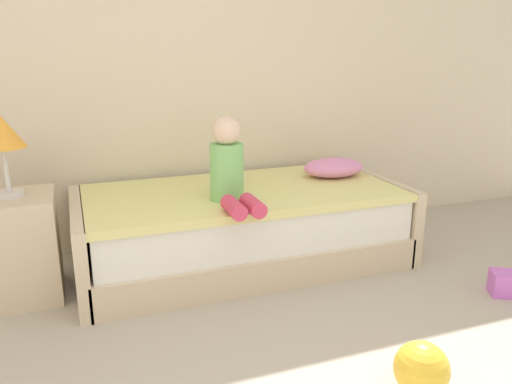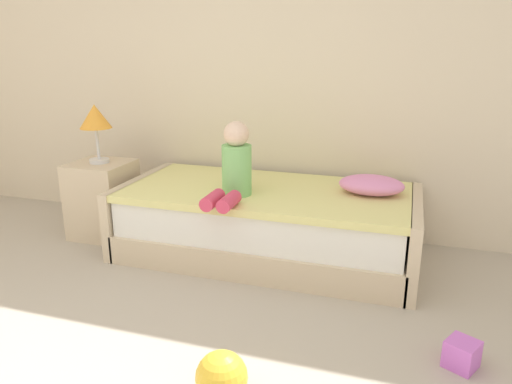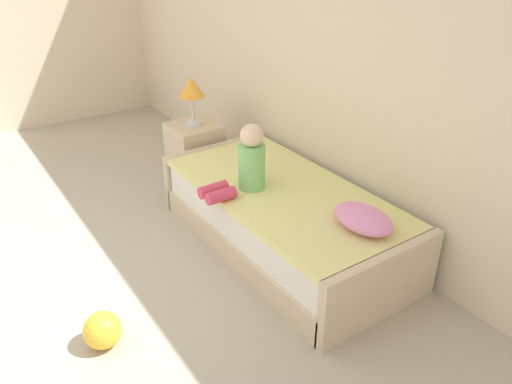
% 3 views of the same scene
% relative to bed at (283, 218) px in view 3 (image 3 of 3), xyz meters
% --- Properties ---
extents(ground_plane, '(9.20, 9.20, 0.00)m').
position_rel_bed_xyz_m(ground_plane, '(-0.28, -2.00, -0.25)').
color(ground_plane, '#B2A899').
extents(wall_rear, '(7.20, 0.10, 2.90)m').
position_rel_bed_xyz_m(wall_rear, '(-0.28, 0.60, 1.20)').
color(wall_rear, beige).
rests_on(wall_rear, ground).
extents(bed, '(2.11, 1.00, 0.50)m').
position_rel_bed_xyz_m(bed, '(0.00, 0.00, 0.00)').
color(bed, beige).
rests_on(bed, ground).
extents(nightstand, '(0.44, 0.44, 0.60)m').
position_rel_bed_xyz_m(nightstand, '(-1.35, -0.03, 0.05)').
color(nightstand, beige).
rests_on(nightstand, ground).
extents(table_lamp, '(0.24, 0.24, 0.45)m').
position_rel_bed_xyz_m(table_lamp, '(-1.35, -0.03, 0.69)').
color(table_lamp, silver).
rests_on(table_lamp, nightstand).
extents(child_figure, '(0.20, 0.51, 0.50)m').
position_rel_bed_xyz_m(child_figure, '(-0.16, -0.23, 0.46)').
color(child_figure, '#7FC672').
rests_on(child_figure, bed).
extents(pillow, '(0.44, 0.30, 0.13)m').
position_rel_bed_xyz_m(pillow, '(0.71, 0.10, 0.32)').
color(pillow, '#EA8CC6').
rests_on(pillow, bed).
extents(toy_ball, '(0.23, 0.23, 0.23)m').
position_rel_bed_xyz_m(toy_ball, '(0.25, -1.53, -0.13)').
color(toy_ball, yellow).
rests_on(toy_ball, ground).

